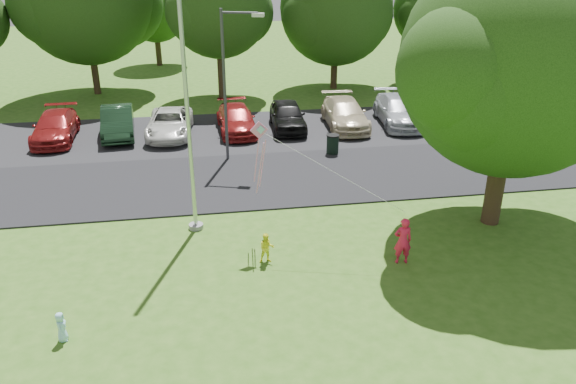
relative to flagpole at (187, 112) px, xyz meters
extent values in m
plane|color=#336019|center=(3.50, -5.00, -4.17)|extent=(120.00, 120.00, 0.00)
cube|color=black|center=(3.50, 4.00, -4.14)|extent=(60.00, 6.00, 0.06)
cube|color=black|center=(3.50, 10.50, -4.14)|extent=(42.00, 7.00, 0.06)
cylinder|color=#B7BABF|center=(0.00, 0.00, 0.83)|extent=(0.14, 0.14, 10.00)
cylinder|color=gray|center=(0.00, 0.00, -4.09)|extent=(0.50, 0.50, 0.16)
cylinder|color=#3F3F44|center=(1.53, 6.57, -0.85)|extent=(0.13, 0.13, 6.62)
cylinder|color=#3F3F44|center=(2.27, 6.34, 2.29)|extent=(1.50, 0.55, 0.09)
cube|color=silver|center=(3.01, 6.11, 2.22)|extent=(0.55, 0.38, 0.15)
cylinder|color=black|center=(6.41, 6.50, -3.72)|extent=(0.56, 0.56, 0.90)
cylinder|color=black|center=(6.41, 6.50, -3.24)|extent=(0.60, 0.60, 0.05)
cylinder|color=#332316|center=(10.31, -1.19, -2.63)|extent=(0.62, 0.62, 3.08)
sphere|color=#18370F|center=(10.31, -1.19, 1.49)|extent=(7.36, 7.36, 7.36)
sphere|color=#18370F|center=(11.97, -0.45, 0.93)|extent=(4.78, 4.78, 4.78)
sphere|color=#18370F|center=(8.84, -2.11, 1.12)|extent=(4.41, 4.41, 4.41)
sphere|color=#18370F|center=(8.01, -2.19, 1.51)|extent=(3.82, 3.82, 3.82)
cylinder|color=#332316|center=(-6.10, 20.24, -2.57)|extent=(0.44, 0.44, 3.19)
sphere|color=#18370F|center=(-4.18, 21.09, 1.37)|extent=(5.53, 5.53, 5.53)
sphere|color=#18370F|center=(-7.80, 19.17, 1.58)|extent=(5.10, 5.10, 5.10)
cylinder|color=#332316|center=(1.92, 17.90, -2.45)|extent=(0.44, 0.44, 3.43)
sphere|color=#18370F|center=(1.92, 17.90, 1.45)|extent=(6.27, 6.27, 6.27)
sphere|color=#18370F|center=(3.33, 18.53, 0.98)|extent=(4.07, 4.07, 4.07)
sphere|color=#18370F|center=(0.66, 17.12, 1.14)|extent=(3.76, 3.76, 3.76)
cylinder|color=#332316|center=(9.53, 19.17, -2.84)|extent=(0.44, 0.44, 2.66)
sphere|color=#18370F|center=(9.53, 19.17, 1.03)|extent=(7.27, 7.27, 7.27)
sphere|color=#18370F|center=(11.16, 19.89, 0.49)|extent=(4.72, 4.72, 4.72)
sphere|color=#18370F|center=(8.07, 18.26, 0.67)|extent=(4.36, 4.36, 4.36)
cylinder|color=#332316|center=(16.62, 19.89, -2.66)|extent=(0.44, 0.44, 3.02)
sphere|color=#18370F|center=(16.62, 19.89, 0.84)|extent=(5.67, 5.67, 5.67)
sphere|color=#18370F|center=(17.89, 20.46, 0.41)|extent=(3.68, 3.68, 3.68)
sphere|color=#18370F|center=(15.48, 19.18, 0.55)|extent=(3.40, 3.40, 3.40)
cylinder|color=#332316|center=(25.42, 17.25, -2.45)|extent=(0.44, 0.44, 3.42)
cylinder|color=#332316|center=(-2.50, 29.00, -2.87)|extent=(0.44, 0.44, 2.60)
sphere|color=#18370F|center=(-2.50, 29.00, 0.25)|extent=(5.20, 5.20, 5.20)
sphere|color=#18370F|center=(-1.33, 29.52, -0.14)|extent=(3.38, 3.38, 3.38)
sphere|color=#18370F|center=(-3.54, 28.35, -0.01)|extent=(3.12, 3.12, 3.12)
cylinder|color=#332316|center=(21.50, 28.50, -2.87)|extent=(0.44, 0.44, 2.60)
sphere|color=#18370F|center=(21.50, 28.50, 0.25)|extent=(5.20, 5.20, 5.20)
sphere|color=#18370F|center=(22.67, 29.02, -0.14)|extent=(3.38, 3.38, 3.38)
sphere|color=#18370F|center=(20.46, 27.85, -0.01)|extent=(3.12, 3.12, 3.12)
imported|color=maroon|center=(-6.71, 10.60, -3.43)|extent=(2.03, 4.70, 1.35)
imported|color=black|center=(-3.73, 10.78, -3.38)|extent=(1.95, 4.53, 1.45)
imported|color=silver|center=(-1.14, 10.40, -3.46)|extent=(2.42, 4.78, 1.29)
imported|color=maroon|center=(2.25, 10.48, -3.45)|extent=(1.98, 4.57, 1.31)
imported|color=black|center=(4.94, 10.53, -3.38)|extent=(1.91, 4.33, 1.45)
imported|color=#C6B793|center=(8.01, 10.41, -3.39)|extent=(2.26, 5.04, 1.43)
imported|color=#B2B7BF|center=(11.00, 10.44, -3.37)|extent=(2.53, 5.22, 1.46)
imported|color=silver|center=(14.26, 10.32, -3.48)|extent=(2.18, 4.45, 1.25)
imported|color=#EA1F46|center=(6.25, -3.32, -3.40)|extent=(0.58, 0.40, 1.53)
imported|color=#FCFF28|center=(2.14, -2.62, -3.68)|extent=(0.48, 0.38, 0.98)
imported|color=#A6E8FF|center=(-3.35, -5.52, -3.76)|extent=(0.29, 0.41, 0.81)
cube|color=pink|center=(2.15, -1.13, -0.35)|extent=(0.56, 0.08, 0.56)
cube|color=#8CC6E5|center=(2.20, -1.16, -0.33)|extent=(0.27, 0.05, 0.27)
cylinder|color=white|center=(4.20, -2.23, -1.39)|extent=(4.11, 2.20, 2.09)
cylinder|color=pink|center=(2.05, -1.13, -1.36)|extent=(0.19, 0.24, 1.50)
cylinder|color=pink|center=(2.25, -1.08, -1.48)|extent=(0.21, 0.39, 1.72)
cylinder|color=pink|center=(2.15, -1.21, -1.60)|extent=(0.23, 0.58, 1.92)
camera|label=1|loc=(0.35, -17.57, 4.93)|focal=35.00mm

